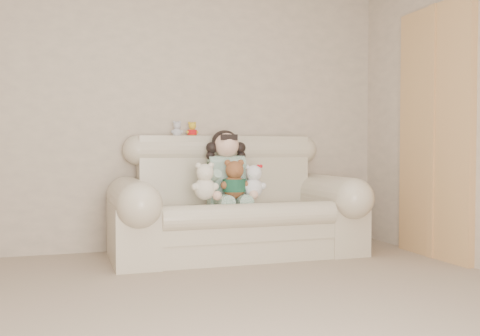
# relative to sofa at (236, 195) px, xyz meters

# --- Properties ---
(wall_back) EXTENTS (4.50, 0.00, 4.50)m
(wall_back) POSITION_rel_sofa_xyz_m (-0.68, 0.50, 0.78)
(wall_back) COLOR tan
(wall_back) RESTS_ON ground
(sofa) EXTENTS (2.10, 0.95, 1.03)m
(sofa) POSITION_rel_sofa_xyz_m (0.00, 0.00, 0.00)
(sofa) COLOR beige
(sofa) RESTS_ON floor
(door_panel) EXTENTS (0.06, 0.90, 2.10)m
(door_panel) POSITION_rel_sofa_xyz_m (1.54, -0.60, 0.54)
(door_panel) COLOR tan
(door_panel) RESTS_ON floor
(seated_child) EXTENTS (0.43, 0.51, 0.67)m
(seated_child) POSITION_rel_sofa_xyz_m (-0.07, 0.08, 0.24)
(seated_child) COLOR #2A6C4B
(seated_child) RESTS_ON sofa
(brown_teddy) EXTENTS (0.27, 0.22, 0.38)m
(brown_teddy) POSITION_rel_sofa_xyz_m (-0.06, -0.13, 0.17)
(brown_teddy) COLOR brown
(brown_teddy) RESTS_ON sofa
(white_cat) EXTENTS (0.25, 0.22, 0.33)m
(white_cat) POSITION_rel_sofa_xyz_m (0.11, -0.13, 0.15)
(white_cat) COLOR silver
(white_cat) RESTS_ON sofa
(cream_teddy) EXTENTS (0.25, 0.21, 0.35)m
(cream_teddy) POSITION_rel_sofa_xyz_m (-0.32, -0.15, 0.16)
(cream_teddy) COLOR white
(cream_teddy) RESTS_ON sofa
(yellow_mini_bear) EXTENTS (0.13, 0.11, 0.17)m
(yellow_mini_bear) POSITION_rel_sofa_xyz_m (-0.30, 0.39, 0.58)
(yellow_mini_bear) COLOR gold
(yellow_mini_bear) RESTS_ON sofa
(grey_mini_plush) EXTENTS (0.13, 0.12, 0.18)m
(grey_mini_plush) POSITION_rel_sofa_xyz_m (-0.44, 0.37, 0.58)
(grey_mini_plush) COLOR silver
(grey_mini_plush) RESTS_ON sofa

